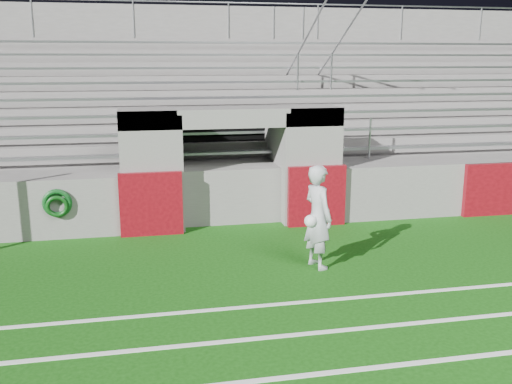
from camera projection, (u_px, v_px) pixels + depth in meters
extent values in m
plane|color=#10460B|center=(266.00, 280.00, 9.57)|extent=(90.00, 90.00, 0.00)
cube|color=white|center=(321.00, 374.00, 6.71)|extent=(28.00, 0.09, 0.01)
cube|color=white|center=(298.00, 335.00, 7.66)|extent=(28.00, 0.09, 0.01)
cube|color=white|center=(280.00, 304.00, 8.62)|extent=(28.00, 0.09, 0.01)
cube|color=slate|center=(149.00, 170.00, 12.27)|extent=(1.20, 1.00, 2.60)
cube|color=slate|center=(310.00, 164.00, 12.97)|extent=(1.20, 1.00, 2.60)
cube|color=black|center=(221.00, 156.00, 14.25)|extent=(2.60, 0.20, 2.50)
cube|color=slate|center=(178.00, 166.00, 12.98)|extent=(0.10, 2.20, 2.50)
cube|color=slate|center=(276.00, 162.00, 13.43)|extent=(0.10, 2.20, 2.50)
cube|color=slate|center=(231.00, 117.00, 12.37)|extent=(4.80, 1.00, 0.40)
cube|color=slate|center=(211.00, 148.00, 16.33)|extent=(26.00, 8.00, 0.20)
cube|color=slate|center=(211.00, 169.00, 16.47)|extent=(26.00, 8.00, 1.05)
cube|color=#5A070F|center=(151.00, 204.00, 11.88)|extent=(1.30, 0.15, 1.35)
cube|color=#5A070F|center=(317.00, 196.00, 12.58)|extent=(1.30, 0.15, 1.35)
cube|color=#5A070F|center=(506.00, 189.00, 13.51)|extent=(2.20, 0.15, 1.25)
cube|color=gray|center=(226.00, 152.00, 13.46)|extent=(23.00, 0.28, 0.06)
cube|color=slate|center=(221.00, 148.00, 14.28)|extent=(24.00, 0.75, 0.38)
cube|color=gray|center=(221.00, 133.00, 14.09)|extent=(23.00, 0.28, 0.06)
cube|color=slate|center=(216.00, 137.00, 14.95)|extent=(24.00, 0.75, 0.76)
cube|color=gray|center=(217.00, 114.00, 14.72)|extent=(23.00, 0.28, 0.06)
cube|color=slate|center=(213.00, 126.00, 15.62)|extent=(24.00, 0.75, 1.14)
cube|color=gray|center=(213.00, 98.00, 15.35)|extent=(23.00, 0.28, 0.06)
cube|color=slate|center=(209.00, 117.00, 16.30)|extent=(24.00, 0.75, 1.52)
cube|color=gray|center=(209.00, 82.00, 15.98)|extent=(23.00, 0.28, 0.06)
cube|color=slate|center=(206.00, 108.00, 16.97)|extent=(24.00, 0.75, 1.90)
cube|color=gray|center=(206.00, 68.00, 16.61)|extent=(23.00, 0.28, 0.06)
cube|color=slate|center=(203.00, 100.00, 17.64)|extent=(24.00, 0.75, 2.28)
cube|color=gray|center=(203.00, 55.00, 17.24)|extent=(23.00, 0.28, 0.06)
cube|color=slate|center=(200.00, 92.00, 18.31)|extent=(24.00, 0.75, 2.66)
cube|color=gray|center=(200.00, 43.00, 17.87)|extent=(23.00, 0.28, 0.06)
cube|color=slate|center=(198.00, 89.00, 18.94)|extent=(26.00, 0.60, 5.29)
cylinder|color=#A5A8AD|center=(331.00, 139.00, 13.62)|extent=(0.05, 0.05, 1.00)
cylinder|color=#A5A8AD|center=(298.00, 72.00, 16.14)|extent=(0.05, 0.05, 1.00)
cylinder|color=#A5A8AD|center=(274.00, 23.00, 18.66)|extent=(0.05, 0.05, 1.00)
cylinder|color=#A5A8AD|center=(298.00, 54.00, 16.03)|extent=(0.05, 6.02, 3.08)
cylinder|color=#A5A8AD|center=(370.00, 138.00, 13.82)|extent=(0.05, 0.05, 1.00)
cylinder|color=#A5A8AD|center=(331.00, 72.00, 16.33)|extent=(0.05, 0.05, 1.00)
cylinder|color=#A5A8AD|center=(303.00, 23.00, 18.85)|extent=(0.05, 0.05, 1.00)
cylinder|color=#A5A8AD|center=(332.00, 54.00, 16.22)|extent=(0.05, 6.02, 3.08)
cylinder|color=#A5A8AD|center=(32.00, 18.00, 17.19)|extent=(0.05, 0.05, 1.10)
cylinder|color=#A5A8AD|center=(134.00, 19.00, 17.77)|extent=(0.05, 0.05, 1.10)
cylinder|color=#A5A8AD|center=(229.00, 20.00, 18.35)|extent=(0.05, 0.05, 1.10)
cylinder|color=#A5A8AD|center=(318.00, 22.00, 18.94)|extent=(0.05, 0.05, 1.10)
cylinder|color=#A5A8AD|center=(402.00, 23.00, 19.52)|extent=(0.05, 0.05, 1.10)
cylinder|color=#A5A8AD|center=(480.00, 24.00, 20.11)|extent=(0.05, 0.05, 1.10)
cylinder|color=#A5A8AD|center=(197.00, 2.00, 18.03)|extent=(24.00, 0.05, 0.05)
imported|color=#A7ACB1|center=(318.00, 217.00, 9.99)|extent=(0.62, 0.77, 1.85)
sphere|color=white|center=(310.00, 221.00, 9.87)|extent=(0.22, 0.22, 0.22)
torus|color=#0D4517|center=(57.00, 203.00, 11.50)|extent=(0.59, 0.11, 0.59)
torus|color=#0C3C0F|center=(57.00, 206.00, 11.46)|extent=(0.45, 0.09, 0.45)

